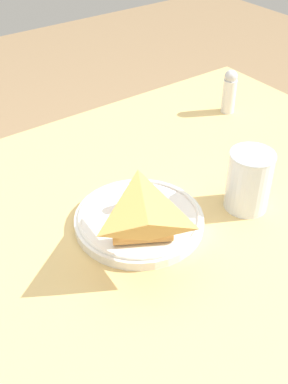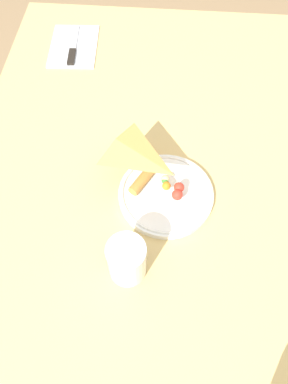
{
  "view_description": "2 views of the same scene",
  "coord_description": "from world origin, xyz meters",
  "views": [
    {
      "loc": [
        0.28,
        0.45,
        1.23
      ],
      "look_at": [
        -0.07,
        -0.04,
        0.77
      ],
      "focal_mm": 45.0,
      "sensor_mm": 36.0,
      "label": 1
    },
    {
      "loc": [
        -0.49,
        -0.03,
        1.44
      ],
      "look_at": [
        -0.08,
        0.0,
        0.74
      ],
      "focal_mm": 35.0,
      "sensor_mm": 36.0,
      "label": 2
    }
  ],
  "objects": [
    {
      "name": "plate_pizza",
      "position": [
        -0.06,
        -0.05,
        0.72
      ],
      "size": [
        0.21,
        0.21,
        0.06
      ],
      "color": "white",
      "rests_on": "dining_table"
    },
    {
      "name": "dining_table",
      "position": [
        0.0,
        0.0,
        0.62
      ],
      "size": [
        1.28,
        0.88,
        0.7
      ],
      "color": "#DBB770",
      "rests_on": "ground_plane"
    },
    {
      "name": "napkin_folded",
      "position": [
        0.43,
        0.25,
        0.7
      ],
      "size": [
        0.2,
        0.15,
        0.0
      ],
      "rotation": [
        0.0,
        0.0,
        0.06
      ],
      "color": "silver",
      "rests_on": "dining_table"
    },
    {
      "name": "butter_knife",
      "position": [
        0.42,
        0.25,
        0.71
      ],
      "size": [
        0.18,
        0.03,
        0.01
      ],
      "rotation": [
        0.0,
        0.0,
        0.07
      ],
      "color": "black",
      "rests_on": "napkin_folded"
    },
    {
      "name": "ground_plane",
      "position": [
        0.0,
        0.0,
        0.0
      ],
      "size": [
        6.0,
        6.0,
        0.0
      ],
      "primitive_type": "plane",
      "color": "#997A56"
    },
    {
      "name": "milk_glass",
      "position": [
        -0.24,
        0.02,
        0.75
      ],
      "size": [
        0.08,
        0.08,
        0.11
      ],
      "color": "white",
      "rests_on": "dining_table"
    }
  ]
}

